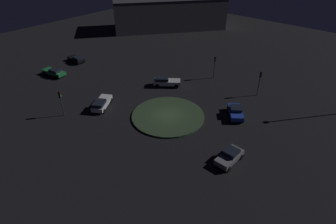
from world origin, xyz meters
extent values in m
plane|color=black|center=(0.00, 0.00, 0.00)|extent=(118.28, 118.28, 0.00)
cylinder|color=#2D4228|center=(0.00, 0.00, 0.12)|extent=(10.51, 10.51, 0.23)
cube|color=silver|center=(6.35, -7.08, 0.72)|extent=(4.63, 4.18, 0.73)
cube|color=black|center=(7.01, -6.55, 1.33)|extent=(2.67, 2.56, 0.50)
cylinder|color=black|center=(5.60, -8.77, 0.36)|extent=(0.69, 0.62, 0.71)
cylinder|color=black|center=(4.53, -7.43, 0.36)|extent=(0.69, 0.62, 0.71)
cylinder|color=black|center=(8.17, -6.73, 0.36)|extent=(0.69, 0.62, 0.71)
cylinder|color=black|center=(7.10, -5.39, 0.36)|extent=(0.69, 0.62, 0.71)
cube|color=slate|center=(-11.53, 2.49, 0.63)|extent=(1.84, 3.88, 0.66)
cube|color=black|center=(-11.54, 2.21, 1.24)|extent=(1.57, 1.66, 0.55)
cylinder|color=black|center=(-12.36, 3.90, 0.30)|extent=(0.24, 0.61, 0.60)
cylinder|color=black|center=(-10.63, 3.85, 0.30)|extent=(0.24, 0.61, 0.60)
cylinder|color=black|center=(-12.44, 1.14, 0.30)|extent=(0.24, 0.61, 0.60)
cylinder|color=black|center=(-10.71, 1.09, 0.30)|extent=(0.24, 0.61, 0.60)
cube|color=black|center=(27.54, -2.92, 0.60)|extent=(3.94, 1.83, 0.57)
cube|color=black|center=(26.57, -2.91, 1.12)|extent=(1.99, 1.59, 0.48)
cylinder|color=black|center=(28.96, -2.06, 0.31)|extent=(0.63, 0.23, 0.63)
cylinder|color=black|center=(28.93, -3.83, 0.31)|extent=(0.63, 0.23, 0.63)
cylinder|color=black|center=(26.14, -2.02, 0.31)|extent=(0.63, 0.23, 0.63)
cylinder|color=black|center=(26.12, -3.78, 0.31)|extent=(0.63, 0.23, 0.63)
cube|color=white|center=(9.29, 4.61, 0.64)|extent=(3.83, 4.72, 0.66)
cube|color=black|center=(8.77, 5.46, 1.22)|extent=(2.41, 2.59, 0.49)
cylinder|color=black|center=(10.88, 3.70, 0.31)|extent=(0.51, 0.65, 0.63)
cylinder|color=black|center=(9.39, 2.79, 0.31)|extent=(0.51, 0.65, 0.63)
cylinder|color=black|center=(9.20, 6.44, 0.31)|extent=(0.51, 0.65, 0.63)
cylinder|color=black|center=(7.70, 5.53, 0.31)|extent=(0.51, 0.65, 0.63)
cube|color=#1E38A5|center=(-7.35, -6.39, 0.67)|extent=(3.86, 4.25, 0.67)
cube|color=black|center=(-7.27, -6.49, 1.24)|extent=(2.27, 2.29, 0.48)
cylinder|color=black|center=(-8.93, -5.79, 0.33)|extent=(0.58, 0.66, 0.67)
cylinder|color=black|center=(-7.54, -4.70, 0.33)|extent=(0.58, 0.66, 0.67)
cylinder|color=black|center=(-7.16, -8.07, 0.33)|extent=(0.58, 0.66, 0.67)
cylinder|color=black|center=(-5.76, -6.99, 0.33)|extent=(0.58, 0.66, 0.67)
cube|color=#1E7238|center=(25.02, 3.52, 0.66)|extent=(4.83, 2.52, 0.61)
cube|color=black|center=(24.43, 3.41, 1.19)|extent=(2.24, 1.85, 0.45)
cylinder|color=black|center=(26.49, 4.66, 0.36)|extent=(0.74, 0.34, 0.72)
cylinder|color=black|center=(26.80, 2.96, 0.36)|extent=(0.74, 0.34, 0.72)
cylinder|color=black|center=(23.24, 4.08, 0.36)|extent=(0.74, 0.34, 0.72)
cylinder|color=black|center=(23.54, 2.37, 0.36)|extent=(0.74, 0.34, 0.72)
cylinder|color=#2D2D2D|center=(11.57, 9.75, 1.53)|extent=(0.12, 0.12, 3.06)
cube|color=black|center=(11.57, 9.75, 3.51)|extent=(0.36, 0.37, 0.90)
sphere|color=#3F0C0C|center=(11.46, 9.66, 3.78)|extent=(0.20, 0.20, 0.20)
sphere|color=#4C380F|center=(11.46, 9.66, 3.51)|extent=(0.20, 0.20, 0.20)
sphere|color=#1EE53F|center=(11.46, 9.66, 3.24)|extent=(0.20, 0.20, 0.20)
cylinder|color=#2D2D2D|center=(-6.98, -14.20, 1.64)|extent=(0.12, 0.12, 3.28)
cube|color=black|center=(-6.98, -14.20, 3.73)|extent=(0.37, 0.33, 0.90)
sphere|color=#3F0C0C|center=(-6.92, -14.07, 4.00)|extent=(0.20, 0.20, 0.20)
sphere|color=yellow|center=(-6.92, -14.07, 3.73)|extent=(0.20, 0.20, 0.20)
sphere|color=#0F3819|center=(-6.92, -14.07, 3.46)|extent=(0.20, 0.20, 0.20)
cylinder|color=#2D2D2D|center=(1.95, -14.96, 1.61)|extent=(0.12, 0.12, 3.22)
cube|color=black|center=(1.95, -14.96, 3.67)|extent=(0.33, 0.26, 0.90)
sphere|color=#3F0C0C|center=(1.93, -14.81, 3.94)|extent=(0.20, 0.20, 0.20)
sphere|color=yellow|center=(1.93, -14.81, 3.67)|extent=(0.20, 0.20, 0.20)
sphere|color=#0F3819|center=(1.93, -14.81, 3.40)|extent=(0.20, 0.20, 0.20)
cube|color=#ADA893|center=(29.36, -34.17, 3.67)|extent=(27.10, 30.17, 7.33)
camera|label=1|loc=(-21.82, 25.21, 22.40)|focal=29.55mm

